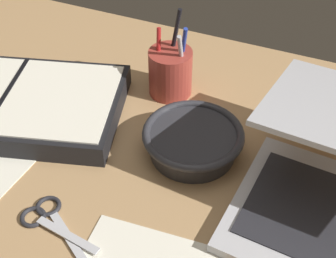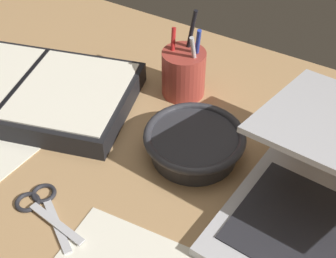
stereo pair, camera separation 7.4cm
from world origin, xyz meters
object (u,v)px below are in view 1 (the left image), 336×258
at_px(bowl, 193,140).
at_px(planner, 9,102).
at_px(pen_cup, 171,72).
at_px(scissors, 48,218).

xyz_separation_m(bowl, planner, (-0.35, -0.03, -0.01)).
xyz_separation_m(pen_cup, scissors, (-0.04, -0.36, -0.04)).
xyz_separation_m(planner, scissors, (0.21, -0.18, -0.02)).
bearing_deg(pen_cup, planner, -144.80).
bearing_deg(scissors, planner, 157.89).
distance_m(planner, scissors, 0.28).
xyz_separation_m(bowl, scissors, (-0.15, -0.22, -0.02)).
relative_size(planner, scissors, 3.32).
bearing_deg(pen_cup, bowl, -54.29).
height_order(planner, scissors, planner).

